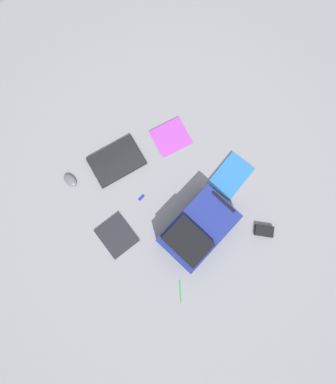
% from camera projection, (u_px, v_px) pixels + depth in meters
% --- Properties ---
extents(ground_plane, '(3.76, 3.76, 0.00)m').
position_uv_depth(ground_plane, '(171.00, 197.00, 2.01)').
color(ground_plane, slate).
extents(backpack, '(0.39, 0.52, 0.22)m').
position_uv_depth(backpack, '(197.00, 230.00, 1.88)').
color(backpack, navy).
rests_on(backpack, ground_plane).
extents(laptop, '(0.24, 0.35, 0.03)m').
position_uv_depth(laptop, '(117.00, 161.00, 2.03)').
color(laptop, black).
rests_on(laptop, ground_plane).
extents(book_red, '(0.25, 0.22, 0.02)m').
position_uv_depth(book_red, '(117.00, 236.00, 1.96)').
color(book_red, silver).
rests_on(book_red, ground_plane).
extents(book_blue, '(0.23, 0.24, 0.01)m').
position_uv_depth(book_blue, '(171.00, 137.00, 2.07)').
color(book_blue, silver).
rests_on(book_blue, ground_plane).
extents(book_comic, '(0.26, 0.32, 0.02)m').
position_uv_depth(book_comic, '(231.00, 176.00, 2.02)').
color(book_comic, silver).
rests_on(book_comic, ground_plane).
extents(computer_mouse, '(0.11, 0.08, 0.03)m').
position_uv_depth(computer_mouse, '(70.00, 180.00, 2.01)').
color(computer_mouse, '#4C4C51').
rests_on(computer_mouse, ground_plane).
extents(power_brick, '(0.13, 0.13, 0.03)m').
position_uv_depth(power_brick, '(264.00, 231.00, 1.96)').
color(power_brick, black).
rests_on(power_brick, ground_plane).
extents(pen_black, '(0.12, 0.07, 0.01)m').
position_uv_depth(pen_black, '(180.00, 291.00, 1.91)').
color(pen_black, '#198C33').
rests_on(pen_black, ground_plane).
extents(usb_stick, '(0.03, 0.05, 0.01)m').
position_uv_depth(usb_stick, '(141.00, 198.00, 2.00)').
color(usb_stick, '#191999').
rests_on(usb_stick, ground_plane).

